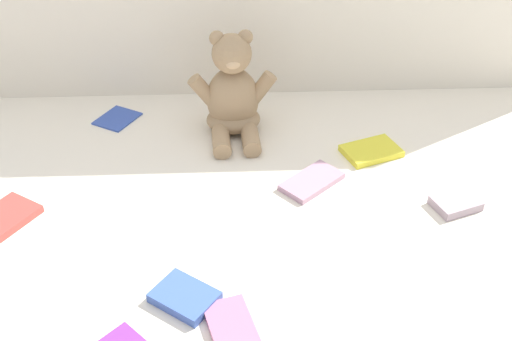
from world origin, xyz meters
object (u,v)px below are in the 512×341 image
object	(u,v)px
book_case_2	(231,326)
book_case_4	(117,118)
teddy_bear	(233,96)
book_case_7	(371,151)
book_case_1	(456,203)
book_case_3	(312,182)
book_case_6	(185,297)
book_case_0	(3,219)

from	to	relation	value
book_case_2	book_case_4	distance (m)	0.73
teddy_bear	book_case_4	size ratio (longest dim) A/B	2.53
book_case_2	book_case_7	bearing A→B (deg)	-139.12
book_case_2	book_case_4	xyz separation A→B (m)	(-0.28, 0.68, -0.00)
book_case_2	teddy_bear	bearing A→B (deg)	-106.90
teddy_bear	book_case_7	xyz separation A→B (m)	(0.32, -0.12, -0.09)
book_case_1	book_case_4	distance (m)	0.83
book_case_4	book_case_7	xyz separation A→B (m)	(0.61, -0.18, 0.00)
book_case_3	book_case_4	bearing A→B (deg)	-164.12
book_case_3	book_case_1	bearing A→B (deg)	30.74
teddy_bear	book_case_4	world-z (taller)	teddy_bear
book_case_1	book_case_6	xyz separation A→B (m)	(-0.54, -0.23, -0.00)
book_case_0	book_case_1	distance (m)	0.91
book_case_3	book_case_7	xyz separation A→B (m)	(0.15, 0.11, 0.00)
book_case_1	book_case_7	bearing A→B (deg)	13.90
book_case_3	book_case_2	bearing A→B (deg)	-66.26
book_case_0	book_case_2	distance (m)	0.54
book_case_2	book_case_3	size ratio (longest dim) A/B	0.83
book_case_1	book_case_7	size ratio (longest dim) A/B	0.72
book_case_0	book_case_1	size ratio (longest dim) A/B	1.45
teddy_bear	book_case_3	world-z (taller)	teddy_bear
book_case_3	book_case_7	distance (m)	0.19
book_case_6	book_case_0	bearing A→B (deg)	-84.79
book_case_2	book_case_6	xyz separation A→B (m)	(-0.08, 0.07, 0.00)
book_case_3	book_case_4	xyz separation A→B (m)	(-0.46, 0.29, -0.00)
teddy_bear	book_case_1	size ratio (longest dim) A/B	2.79
book_case_1	book_case_4	size ratio (longest dim) A/B	0.91
book_case_1	book_case_7	distance (m)	0.24
teddy_bear	book_case_7	bearing A→B (deg)	-23.42
book_case_7	book_case_2	bearing A→B (deg)	-53.91
book_case_1	book_case_7	world-z (taller)	book_case_1
book_case_1	book_case_4	xyz separation A→B (m)	(-0.74, 0.38, -0.01)
book_case_3	book_case_4	world-z (taller)	book_case_3
teddy_bear	book_case_4	distance (m)	0.31
teddy_bear	book_case_2	distance (m)	0.62
book_case_0	teddy_bear	bearing A→B (deg)	-111.46
book_case_3	book_case_0	bearing A→B (deg)	-122.74
book_case_7	book_case_0	bearing A→B (deg)	-95.49
book_case_4	book_case_7	world-z (taller)	book_case_7
book_case_1	book_case_6	size ratio (longest dim) A/B	0.86
book_case_0	book_case_6	size ratio (longest dim) A/B	1.25
book_case_2	book_case_4	size ratio (longest dim) A/B	1.14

